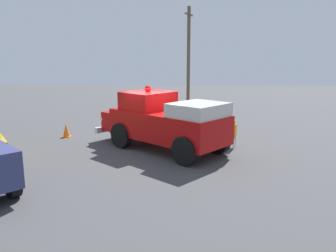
{
  "coord_description": "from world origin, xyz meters",
  "views": [
    {
      "loc": [
        1.19,
        -14.13,
        3.85
      ],
      "look_at": [
        0.6,
        -0.49,
        1.02
      ],
      "focal_mm": 36.93,
      "sensor_mm": 36.0,
      "label": 1
    }
  ],
  "objects_px": {
    "vintage_fire_truck": "(164,121)",
    "lawn_chair_by_car": "(191,122)",
    "lawn_chair_near_truck": "(233,134)",
    "spectator_seated": "(230,131)",
    "traffic_cone": "(66,131)",
    "utility_pole": "(189,54)"
  },
  "relations": [
    {
      "from": "vintage_fire_truck",
      "to": "lawn_chair_by_car",
      "type": "distance_m",
      "value": 3.25
    },
    {
      "from": "lawn_chair_by_car",
      "to": "vintage_fire_truck",
      "type": "bearing_deg",
      "value": -111.37
    },
    {
      "from": "lawn_chair_near_truck",
      "to": "spectator_seated",
      "type": "relative_size",
      "value": 0.79
    },
    {
      "from": "lawn_chair_near_truck",
      "to": "lawn_chair_by_car",
      "type": "relative_size",
      "value": 1.0
    },
    {
      "from": "lawn_chair_near_truck",
      "to": "lawn_chair_by_car",
      "type": "distance_m",
      "value": 3.04
    },
    {
      "from": "vintage_fire_truck",
      "to": "traffic_cone",
      "type": "relative_size",
      "value": 9.35
    },
    {
      "from": "spectator_seated",
      "to": "utility_pole",
      "type": "relative_size",
      "value": 0.17
    },
    {
      "from": "lawn_chair_near_truck",
      "to": "utility_pole",
      "type": "distance_m",
      "value": 13.96
    },
    {
      "from": "lawn_chair_near_truck",
      "to": "traffic_cone",
      "type": "bearing_deg",
      "value": 168.56
    },
    {
      "from": "vintage_fire_truck",
      "to": "spectator_seated",
      "type": "height_order",
      "value": "vintage_fire_truck"
    },
    {
      "from": "utility_pole",
      "to": "traffic_cone",
      "type": "distance_m",
      "value": 13.79
    },
    {
      "from": "lawn_chair_near_truck",
      "to": "utility_pole",
      "type": "xyz_separation_m",
      "value": [
        -1.69,
        13.46,
        3.29
      ]
    },
    {
      "from": "spectator_seated",
      "to": "traffic_cone",
      "type": "distance_m",
      "value": 7.67
    },
    {
      "from": "traffic_cone",
      "to": "utility_pole",
      "type": "bearing_deg",
      "value": 63.5
    },
    {
      "from": "spectator_seated",
      "to": "traffic_cone",
      "type": "xyz_separation_m",
      "value": [
        -7.51,
        1.5,
        -0.39
      ]
    },
    {
      "from": "lawn_chair_by_car",
      "to": "traffic_cone",
      "type": "relative_size",
      "value": 1.61
    },
    {
      "from": "lawn_chair_near_truck",
      "to": "spectator_seated",
      "type": "bearing_deg",
      "value": 161.57
    },
    {
      "from": "spectator_seated",
      "to": "traffic_cone",
      "type": "height_order",
      "value": "spectator_seated"
    },
    {
      "from": "spectator_seated",
      "to": "utility_pole",
      "type": "height_order",
      "value": "utility_pole"
    },
    {
      "from": "lawn_chair_by_car",
      "to": "traffic_cone",
      "type": "bearing_deg",
      "value": -170.66
    },
    {
      "from": "vintage_fire_truck",
      "to": "spectator_seated",
      "type": "xyz_separation_m",
      "value": [
        2.74,
        0.49,
        -0.5
      ]
    },
    {
      "from": "spectator_seated",
      "to": "traffic_cone",
      "type": "relative_size",
      "value": 2.03
    }
  ]
}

